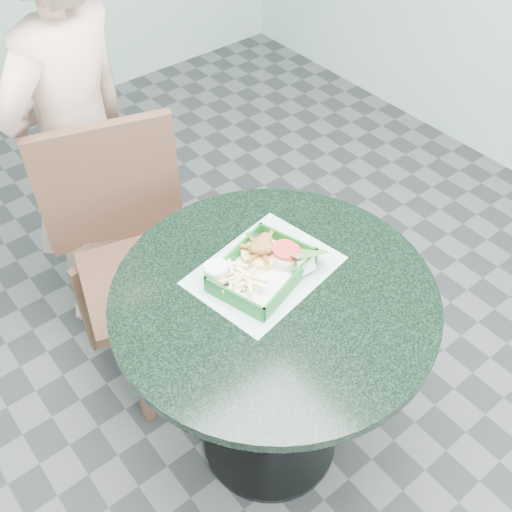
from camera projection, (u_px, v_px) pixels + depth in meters
floor at (269, 438)px, 2.09m from camera, size 4.00×5.00×0.02m
cafe_table at (273, 337)px, 1.68m from camera, size 0.86×0.86×0.75m
dining_chair at (135, 241)px, 2.02m from camera, size 0.46×0.46×0.93m
diner_person at (78, 147)px, 2.01m from camera, size 0.66×0.55×1.54m
placemat at (264, 276)px, 1.61m from camera, size 0.42×0.34×0.00m
food_basket at (262, 278)px, 1.58m from camera, size 0.25×0.19×0.05m
crab_sandwich at (268, 253)px, 1.60m from camera, size 0.11×0.11×0.07m
fries_pile at (234, 282)px, 1.55m from camera, size 0.13×0.13×0.04m
sauce_ramekin at (217, 266)px, 1.57m from camera, size 0.06×0.06×0.04m
garnish_cup at (295, 265)px, 1.58m from camera, size 0.12×0.12×0.05m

